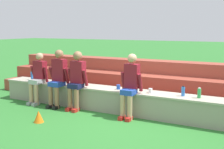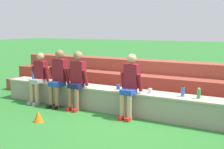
{
  "view_description": "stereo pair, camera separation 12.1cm",
  "coord_description": "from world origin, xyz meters",
  "px_view_note": "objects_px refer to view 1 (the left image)",
  "views": [
    {
      "loc": [
        2.62,
        -5.87,
        2.01
      ],
      "look_at": [
        -0.64,
        0.27,
        0.9
      ],
      "focal_mm": 46.65,
      "sensor_mm": 36.0,
      "label": 1
    },
    {
      "loc": [
        2.72,
        -5.81,
        2.01
      ],
      "look_at": [
        -0.64,
        0.27,
        0.9
      ],
      "focal_mm": 46.65,
      "sensor_mm": 36.0,
      "label": 2
    }
  ],
  "objects_px": {
    "person_left_of_center": "(58,76)",
    "sports_cone": "(39,117)",
    "water_bottle_mid_left": "(199,93)",
    "plastic_cup_middle": "(118,87)",
    "person_center": "(77,78)",
    "water_bottle_near_left": "(183,91)",
    "person_right_of_center": "(130,84)",
    "water_bottle_mid_right": "(32,76)",
    "plastic_cup_right_end": "(150,91)",
    "person_far_left": "(38,77)"
  },
  "relations": [
    {
      "from": "plastic_cup_middle",
      "to": "sports_cone",
      "type": "relative_size",
      "value": 0.43
    },
    {
      "from": "water_bottle_near_left",
      "to": "sports_cone",
      "type": "xyz_separation_m",
      "value": [
        -2.71,
        -1.55,
        -0.54
      ]
    },
    {
      "from": "person_far_left",
      "to": "person_center",
      "type": "distance_m",
      "value": 1.26
    },
    {
      "from": "person_far_left",
      "to": "water_bottle_mid_right",
      "type": "bearing_deg",
      "value": 148.97
    },
    {
      "from": "person_left_of_center",
      "to": "sports_cone",
      "type": "distance_m",
      "value": 1.47
    },
    {
      "from": "person_center",
      "to": "plastic_cup_right_end",
      "type": "relative_size",
      "value": 13.77
    },
    {
      "from": "water_bottle_mid_left",
      "to": "plastic_cup_right_end",
      "type": "bearing_deg",
      "value": -178.78
    },
    {
      "from": "person_right_of_center",
      "to": "water_bottle_mid_right",
      "type": "xyz_separation_m",
      "value": [
        -3.2,
        0.29,
        -0.1
      ]
    },
    {
      "from": "person_left_of_center",
      "to": "person_right_of_center",
      "type": "bearing_deg",
      "value": 0.64
    },
    {
      "from": "person_far_left",
      "to": "water_bottle_near_left",
      "type": "relative_size",
      "value": 6.14
    },
    {
      "from": "sports_cone",
      "to": "water_bottle_mid_left",
      "type": "bearing_deg",
      "value": 26.57
    },
    {
      "from": "person_far_left",
      "to": "plastic_cup_middle",
      "type": "bearing_deg",
      "value": 7.19
    },
    {
      "from": "water_bottle_mid_right",
      "to": "plastic_cup_right_end",
      "type": "relative_size",
      "value": 2.42
    },
    {
      "from": "water_bottle_mid_left",
      "to": "plastic_cup_middle",
      "type": "relative_size",
      "value": 2.04
    },
    {
      "from": "water_bottle_mid_right",
      "to": "plastic_cup_middle",
      "type": "xyz_separation_m",
      "value": [
        2.76,
        -0.01,
        -0.07
      ]
    },
    {
      "from": "water_bottle_mid_left",
      "to": "plastic_cup_right_end",
      "type": "relative_size",
      "value": 2.11
    },
    {
      "from": "person_center",
      "to": "water_bottle_near_left",
      "type": "height_order",
      "value": "person_center"
    },
    {
      "from": "person_left_of_center",
      "to": "sports_cone",
      "type": "height_order",
      "value": "person_left_of_center"
    },
    {
      "from": "person_left_of_center",
      "to": "water_bottle_mid_right",
      "type": "xyz_separation_m",
      "value": [
        -1.18,
        0.31,
        -0.12
      ]
    },
    {
      "from": "person_center",
      "to": "water_bottle_near_left",
      "type": "xyz_separation_m",
      "value": [
        2.57,
        0.31,
        -0.13
      ]
    },
    {
      "from": "person_left_of_center",
      "to": "sports_cone",
      "type": "relative_size",
      "value": 5.79
    },
    {
      "from": "person_far_left",
      "to": "plastic_cup_middle",
      "type": "xyz_separation_m",
      "value": [
        2.27,
        0.29,
        -0.12
      ]
    },
    {
      "from": "water_bottle_near_left",
      "to": "water_bottle_mid_right",
      "type": "height_order",
      "value": "water_bottle_mid_right"
    },
    {
      "from": "person_far_left",
      "to": "person_left_of_center",
      "type": "height_order",
      "value": "person_left_of_center"
    },
    {
      "from": "sports_cone",
      "to": "person_right_of_center",
      "type": "bearing_deg",
      "value": 38.21
    },
    {
      "from": "water_bottle_mid_left",
      "to": "water_bottle_near_left",
      "type": "xyz_separation_m",
      "value": [
        -0.35,
        0.02,
        -0.0
      ]
    },
    {
      "from": "person_left_of_center",
      "to": "plastic_cup_right_end",
      "type": "xyz_separation_m",
      "value": [
        2.41,
        0.28,
        -0.19
      ]
    },
    {
      "from": "person_left_of_center",
      "to": "water_bottle_mid_left",
      "type": "xyz_separation_m",
      "value": [
        3.49,
        0.3,
        -0.14
      ]
    },
    {
      "from": "plastic_cup_middle",
      "to": "person_center",
      "type": "bearing_deg",
      "value": -163.99
    },
    {
      "from": "water_bottle_mid_right",
      "to": "person_right_of_center",
      "type": "bearing_deg",
      "value": -5.15
    },
    {
      "from": "person_right_of_center",
      "to": "plastic_cup_middle",
      "type": "height_order",
      "value": "person_right_of_center"
    },
    {
      "from": "person_center",
      "to": "sports_cone",
      "type": "height_order",
      "value": "person_center"
    },
    {
      "from": "person_left_of_center",
      "to": "water_bottle_mid_right",
      "type": "bearing_deg",
      "value": 165.2
    },
    {
      "from": "person_left_of_center",
      "to": "water_bottle_mid_left",
      "type": "distance_m",
      "value": 3.5
    },
    {
      "from": "person_far_left",
      "to": "person_center",
      "type": "relative_size",
      "value": 0.94
    },
    {
      "from": "person_left_of_center",
      "to": "plastic_cup_right_end",
      "type": "height_order",
      "value": "person_left_of_center"
    },
    {
      "from": "person_left_of_center",
      "to": "water_bottle_near_left",
      "type": "distance_m",
      "value": 3.16
    },
    {
      "from": "water_bottle_mid_left",
      "to": "sports_cone",
      "type": "xyz_separation_m",
      "value": [
        -3.06,
        -1.53,
        -0.54
      ]
    },
    {
      "from": "water_bottle_near_left",
      "to": "water_bottle_mid_right",
      "type": "relative_size",
      "value": 0.87
    },
    {
      "from": "water_bottle_mid_left",
      "to": "plastic_cup_middle",
      "type": "xyz_separation_m",
      "value": [
        -1.9,
        -0.0,
        -0.05
      ]
    },
    {
      "from": "person_left_of_center",
      "to": "plastic_cup_middle",
      "type": "xyz_separation_m",
      "value": [
        1.59,
        0.3,
        -0.19
      ]
    },
    {
      "from": "person_left_of_center",
      "to": "person_center",
      "type": "relative_size",
      "value": 1.01
    },
    {
      "from": "person_center",
      "to": "water_bottle_near_left",
      "type": "distance_m",
      "value": 2.59
    },
    {
      "from": "person_center",
      "to": "water_bottle_mid_right",
      "type": "xyz_separation_m",
      "value": [
        -1.75,
        0.3,
        -0.12
      ]
    },
    {
      "from": "plastic_cup_middle",
      "to": "sports_cone",
      "type": "height_order",
      "value": "plastic_cup_middle"
    },
    {
      "from": "water_bottle_mid_right",
      "to": "sports_cone",
      "type": "relative_size",
      "value": 1.01
    },
    {
      "from": "person_center",
      "to": "plastic_cup_right_end",
      "type": "xyz_separation_m",
      "value": [
        1.84,
        0.27,
        -0.18
      ]
    },
    {
      "from": "person_left_of_center",
      "to": "water_bottle_mid_right",
      "type": "distance_m",
      "value": 1.22
    },
    {
      "from": "water_bottle_mid_right",
      "to": "plastic_cup_right_end",
      "type": "xyz_separation_m",
      "value": [
        3.59,
        -0.04,
        -0.07
      ]
    },
    {
      "from": "person_right_of_center",
      "to": "water_bottle_mid_left",
      "type": "distance_m",
      "value": 1.5
    }
  ]
}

